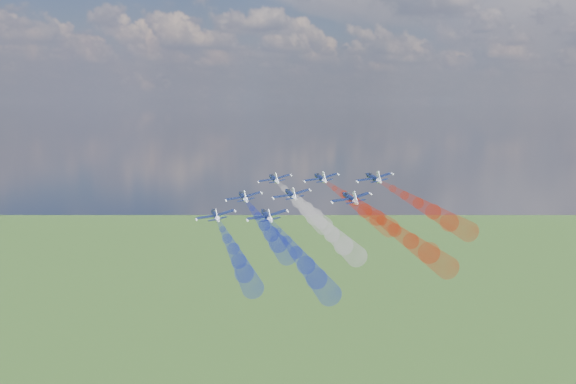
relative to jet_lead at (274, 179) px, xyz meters
The scene contains 16 objects.
jet_lead is the anchor object (origin of this frame).
trail_lead 24.55m from the jet_lead, 40.05° to the right, with size 3.49×39.84×3.49m, color white, non-canonical shape.
jet_inner_left 14.62m from the jet_lead, 79.99° to the right, with size 8.38×10.48×2.79m, color black, non-canonical shape.
trail_inner_left 36.97m from the jet_lead, 54.64° to the right, with size 3.49×39.84×3.49m, color #1827CF, non-canonical shape.
jet_inner_right 12.87m from the jet_lead, ahead, with size 8.38×10.48×2.79m, color black, non-canonical shape.
trail_inner_right 34.86m from the jet_lead, 25.17° to the right, with size 3.49×39.84×3.49m, color red, non-canonical shape.
jet_outer_left 27.51m from the jet_lead, 78.10° to the right, with size 8.38×10.48×2.79m, color black, non-canonical shape.
trail_outer_left 49.22m from the jet_lead, 60.08° to the right, with size 3.49×39.84×3.49m, color #1827CF, non-canonical shape.
jet_center_third 20.56m from the jet_lead, 41.75° to the right, with size 8.38×10.48×2.79m, color black, non-canonical shape.
trail_center_third 45.10m from the jet_lead, 40.83° to the right, with size 3.49×39.84×3.49m, color white, non-canonical shape.
jet_outer_right 27.27m from the jet_lead, ahead, with size 8.38×10.48×2.79m, color black, non-canonical shape.
trail_outer_right 48.48m from the jet_lead, 18.73° to the right, with size 3.49×39.84×3.49m, color red, non-canonical shape.
jet_rear_left 32.25m from the jet_lead, 54.27° to the right, with size 8.38×10.48×2.79m, color black, non-canonical shape.
trail_rear_left 56.37m from the jet_lead, 48.12° to the right, with size 3.49×39.84×3.49m, color #1827CF, non-canonical shape.
jet_rear_right 33.44m from the jet_lead, 25.07° to the right, with size 8.38×10.48×2.79m, color black, non-canonical shape.
trail_rear_right 57.47m from the jet_lead, 31.39° to the right, with size 3.49×39.84×3.49m, color red, non-canonical shape.
Camera 1 is at (102.95, -122.53, 159.16)m, focal length 44.20 mm.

